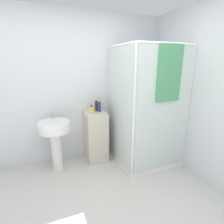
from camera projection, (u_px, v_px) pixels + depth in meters
wall_back at (69, 90)px, 2.93m from camera, size 6.40×0.06×2.50m
shower_enclosure at (143, 134)px, 2.99m from camera, size 0.98×1.01×1.96m
vanity_cabinet at (96, 136)px, 3.08m from camera, size 0.35×0.42×0.89m
sink at (55, 135)px, 2.71m from camera, size 0.47×0.47×0.97m
soap_dispenser at (92, 110)px, 2.90m from camera, size 0.07×0.07×0.13m
shampoo_bottle_tall_black at (96, 105)px, 2.99m from camera, size 0.05×0.05×0.21m
shampoo_bottle_blue at (100, 107)px, 2.95m from camera, size 0.05×0.05×0.17m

